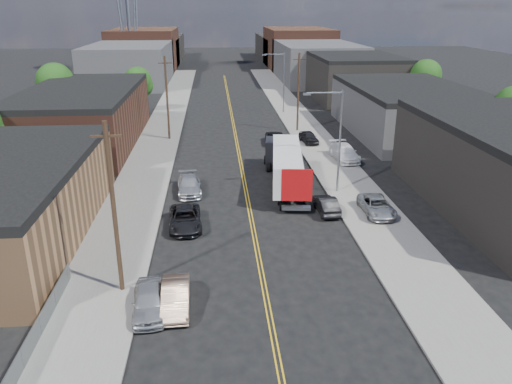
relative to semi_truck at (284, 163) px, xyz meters
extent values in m
plane|color=black|center=(-3.62, 32.53, -2.11)|extent=(260.00, 260.00, 0.00)
cube|color=gold|center=(-3.62, 17.53, -2.11)|extent=(0.32, 120.00, 0.01)
cube|color=slate|center=(-13.12, 17.53, -2.04)|extent=(5.00, 140.00, 0.15)
cube|color=slate|center=(5.88, 17.53, -2.04)|extent=(5.00, 140.00, 0.15)
cube|color=#49271D|center=(-21.62, 16.53, 0.89)|extent=(12.00, 26.00, 6.00)
cube|color=black|center=(-21.62, 16.53, 4.19)|extent=(12.00, 26.00, 0.60)
cube|color=navy|center=(11.58, -7.47, 1.49)|extent=(0.30, 20.00, 0.80)
cube|color=#3C3C3F|center=(18.38, 18.53, 0.64)|extent=(14.00, 24.00, 5.50)
cube|color=black|center=(18.38, 18.53, 3.69)|extent=(14.00, 24.00, 0.60)
cube|color=black|center=(18.38, 44.53, 1.39)|extent=(14.00, 22.00, 7.00)
cube|color=black|center=(18.38, 44.53, 5.19)|extent=(14.00, 22.00, 0.60)
cube|color=#3C3C3F|center=(-23.62, 67.53, 1.89)|extent=(16.00, 30.00, 8.00)
cube|color=#3C3C3F|center=(16.38, 67.53, 1.89)|extent=(16.00, 30.00, 8.00)
cube|color=#49271D|center=(-23.62, 92.53, 2.89)|extent=(16.00, 26.00, 10.00)
cube|color=#49271D|center=(16.38, 92.53, 2.89)|extent=(16.00, 26.00, 10.00)
cube|color=black|center=(-23.62, 112.53, 1.39)|extent=(16.00, 40.00, 7.00)
cube|color=black|center=(16.38, 112.53, 1.39)|extent=(16.00, 40.00, 7.00)
cylinder|color=gray|center=(-25.62, 82.53, 12.89)|extent=(0.80, 0.80, 30.00)
cylinder|color=gray|center=(-27.38, 80.77, 12.89)|extent=(1.94, 1.94, 29.98)
cylinder|color=gray|center=(-23.86, 80.77, 12.89)|extent=(1.94, 1.94, 29.98)
cylinder|color=gray|center=(-27.38, 84.29, 12.89)|extent=(1.94, 1.94, 29.98)
cylinder|color=gray|center=(-23.86, 84.29, 12.89)|extent=(1.94, 1.94, 29.98)
cylinder|color=gray|center=(4.38, -2.47, 2.39)|extent=(0.18, 0.18, 9.00)
cylinder|color=gray|center=(2.88, -2.47, 6.69)|extent=(3.00, 0.12, 0.12)
cube|color=gray|center=(1.38, -2.47, 6.59)|extent=(0.60, 0.25, 0.18)
cylinder|color=gray|center=(4.38, 32.53, 2.39)|extent=(0.18, 0.18, 9.00)
cylinder|color=gray|center=(2.88, 32.53, 6.69)|extent=(3.00, 0.12, 0.12)
cube|color=gray|center=(1.38, 32.53, 6.59)|extent=(0.60, 0.25, 0.18)
cylinder|color=black|center=(-11.82, -17.47, 2.89)|extent=(0.26, 0.26, 10.00)
cube|color=black|center=(-11.82, -17.47, 7.09)|extent=(1.60, 0.12, 0.12)
cylinder|color=black|center=(-11.82, 17.53, 2.89)|extent=(0.26, 0.26, 10.00)
cube|color=black|center=(-11.82, 17.53, 7.09)|extent=(1.60, 0.12, 0.12)
cylinder|color=black|center=(4.58, 20.53, 2.89)|extent=(0.26, 0.26, 10.00)
cube|color=black|center=(4.58, 20.53, 7.09)|extent=(1.60, 0.12, 0.12)
cube|color=slate|center=(-15.12, -23.97, -1.51)|extent=(0.02, 16.00, 1.20)
cube|color=slate|center=(-15.12, -23.97, -0.91)|extent=(0.05, 16.00, 0.05)
cylinder|color=black|center=(-27.62, 27.53, 0.14)|extent=(0.36, 0.36, 4.50)
sphere|color=#183E10|center=(-27.62, 27.53, 3.74)|extent=(5.04, 5.04, 5.04)
sphere|color=#183E10|center=(-27.02, 27.83, 2.84)|extent=(3.96, 3.96, 3.96)
sphere|color=#183E10|center=(-28.12, 27.13, 3.11)|extent=(3.60, 3.60, 3.60)
cylinder|color=black|center=(-17.62, 34.53, -0.24)|extent=(0.36, 0.36, 3.75)
sphere|color=#183E10|center=(-17.62, 34.53, 2.76)|extent=(4.20, 4.20, 4.20)
sphere|color=#183E10|center=(-17.02, 34.83, 2.01)|extent=(3.30, 3.30, 3.30)
sphere|color=#183E10|center=(-18.12, 34.13, 2.24)|extent=(3.00, 3.00, 3.00)
cylinder|color=black|center=(26.38, 8.53, -0.11)|extent=(0.36, 0.36, 4.00)
sphere|color=#183E10|center=(25.88, 8.13, 2.53)|extent=(3.20, 3.20, 3.20)
cylinder|color=black|center=(26.38, 32.53, 0.01)|extent=(0.36, 0.36, 4.25)
sphere|color=#183E10|center=(26.38, 32.53, 3.41)|extent=(4.76, 4.76, 4.76)
sphere|color=#183E10|center=(26.98, 32.83, 2.56)|extent=(3.74, 3.74, 3.74)
sphere|color=#183E10|center=(25.88, 32.13, 2.82)|extent=(3.40, 3.40, 3.40)
cube|color=silver|center=(0.00, -1.42, 0.29)|extent=(3.69, 11.30, 2.59)
cube|color=#9D0C0E|center=(0.00, -6.97, 0.29)|extent=(2.42, 0.40, 2.61)
cube|color=gray|center=(0.00, -6.97, -1.60)|extent=(2.34, 0.86, 0.25)
cube|color=black|center=(0.00, 5.42, -0.68)|extent=(2.64, 3.21, 2.87)
cylinder|color=black|center=(0.00, -5.57, -1.65)|extent=(2.50, 1.20, 0.92)
cylinder|color=black|center=(0.00, 5.42, -1.65)|extent=(2.40, 1.19, 0.92)
imported|color=#BBBEC0|center=(-10.02, -19.75, -1.38)|extent=(2.10, 4.40, 1.45)
imported|color=#977963|center=(-8.62, -19.47, -1.42)|extent=(1.60, 4.24, 1.38)
imported|color=black|center=(-8.62, -8.81, -1.41)|extent=(2.67, 5.21, 1.41)
imported|color=#B5B8BB|center=(-8.62, -1.47, -1.40)|extent=(2.40, 5.07, 1.43)
imported|color=black|center=(2.43, -6.88, -1.45)|extent=(1.57, 4.09, 1.33)
imported|color=#A8ABAD|center=(6.23, -7.81, -1.31)|extent=(2.20, 4.71, 1.30)
imported|color=silver|center=(7.38, 6.86, -1.17)|extent=(2.57, 5.61, 1.59)
imported|color=black|center=(4.90, 14.07, -1.28)|extent=(2.13, 4.16, 1.35)
imported|color=black|center=(0.88, 14.53, -1.46)|extent=(2.39, 4.76, 1.29)
camera|label=1|loc=(-6.24, -43.02, 13.36)|focal=35.00mm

